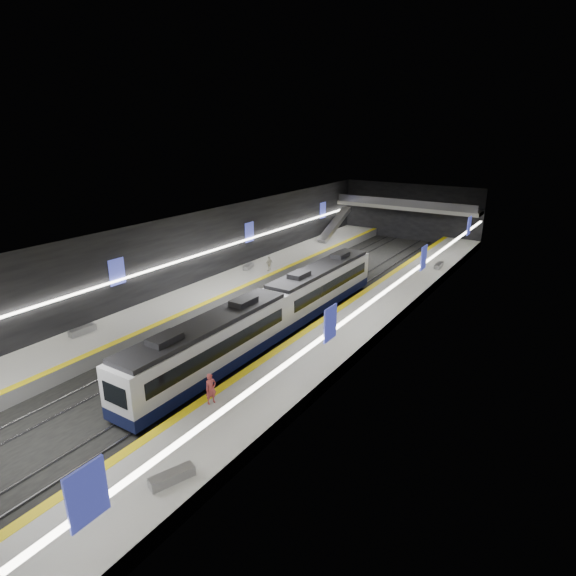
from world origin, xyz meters
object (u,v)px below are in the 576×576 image
Objects in this scene: bench_right_near at (172,477)px; bench_right_far at (439,266)px; bench_left_near at (82,330)px; passenger_left_a at (269,264)px; bench_left_far at (248,267)px; train at (274,310)px; passenger_right_a at (211,389)px; escalator at (335,225)px.

bench_right_near reaches higher than bench_right_far.
passenger_left_a is (2.56, 20.97, 0.58)m from bench_left_near.
bench_left_near is at bearing -105.73° from bench_left_far.
bench_left_near reaches higher than bench_left_far.
bench_right_far is (6.33, 22.84, -0.95)m from train.
passenger_left_a is at bearing 47.68° from passenger_right_a.
train is 11.73m from passenger_right_a.
bench_right_far is 1.22× the size of passenger_left_a.
bench_right_near is at bearing -21.75° from bench_left_near.
bench_right_near is 1.11× the size of passenger_right_a.
train is 14.56× the size of bench_left_near.
passenger_left_a is (1.38, -17.63, -1.07)m from escalator.
passenger_left_a is at bearing 126.39° from train.
train is at bearing -60.70° from bench_left_far.
train is 14.70× the size of bench_right_near.
passenger_right_a is at bearing 136.30° from bench_right_near.
bench_left_far is 2.54m from passenger_left_a.
bench_left_near is (-1.18, -38.60, -1.65)m from escalator.
bench_right_far is at bearing 18.52° from bench_left_far.
bench_left_far is (-11.04, 11.18, -0.96)m from train.
escalator reaches higher than bench_left_near.
escalator is 38.65m from bench_left_near.
bench_left_near reaches higher than bench_right_far.
escalator is 42.72m from passenger_right_a.
train reaches higher than bench_right_near.
bench_right_far reaches higher than bench_left_far.
bench_right_near is (17.34, -7.70, -0.00)m from bench_left_near.
bench_right_far is at bearing 74.50° from train.
bench_left_near is at bearing 2.52° from passenger_left_a.
passenger_right_a is (3.41, -11.23, -0.28)m from train.
bench_right_far is at bearing 136.18° from passenger_left_a.
bench_right_near is (17.20, -28.16, 0.01)m from bench_left_far.
escalator reaches higher than train.
bench_left_near is at bearing -91.76° from escalator.
bench_left_near is 21.13m from passenger_left_a.
train is 15.74m from bench_left_far.
passenger_left_a is at bearing 137.96° from bench_right_near.
bench_right_near is (6.16, -16.97, -0.95)m from train.
escalator is at bearing -166.03° from passenger_left_a.
train is at bearing 130.64° from bench_right_near.
bench_left_far is at bearing -93.28° from escalator.
train is 18.15× the size of passenger_left_a.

